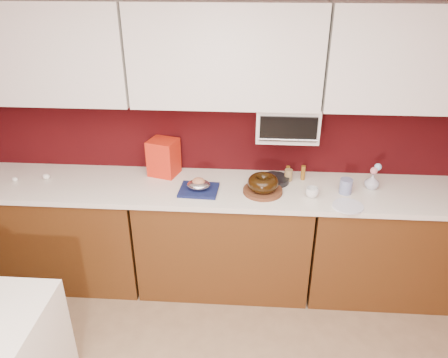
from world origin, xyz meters
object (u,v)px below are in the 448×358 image
coffee_mug (312,191)px  blue_jar (346,186)px  foil_ham_nest (199,185)px  flower_vase (372,181)px  pandoro_box (164,157)px  bundt_cake (263,183)px  toaster_oven (287,121)px

coffee_mug → blue_jar: 0.27m
foil_ham_nest → flower_vase: (1.28, 0.13, 0.01)m
foil_ham_nest → coffee_mug: 0.82m
foil_ham_nest → coffee_mug: coffee_mug is taller
pandoro_box → blue_jar: 1.41m
bundt_cake → blue_jar: bundt_cake is taller
toaster_oven → bundt_cake: bearing=-125.2°
bundt_cake → pandoro_box: bearing=161.7°
pandoro_box → flower_vase: pandoro_box is taller
toaster_oven → foil_ham_nest: (-0.63, -0.24, -0.42)m
bundt_cake → coffee_mug: bundt_cake is taller
toaster_oven → bundt_cake: size_ratio=1.98×
toaster_oven → blue_jar: size_ratio=4.08×
bundt_cake → flower_vase: 0.82m
pandoro_box → coffee_mug: size_ratio=3.25×
foil_ham_nest → flower_vase: bearing=5.9°
coffee_mug → foil_ham_nest: bearing=178.0°
bundt_cake → coffee_mug: (0.35, -0.04, -0.04)m
bundt_cake → coffee_mug: 0.36m
pandoro_box → blue_jar: pandoro_box is taller
blue_jar → flower_vase: bearing=21.9°
toaster_oven → foil_ham_nest: 0.80m
toaster_oven → flower_vase: bearing=-9.5°
foil_ham_nest → blue_jar: bearing=2.7°
foil_ham_nest → pandoro_box: 0.42m
toaster_oven → foil_ham_nest: bearing=-159.0°
pandoro_box → flower_vase: 1.60m
toaster_oven → foil_ham_nest: size_ratio=2.63×
bundt_cake → blue_jar: (0.61, 0.04, -0.02)m
foil_ham_nest → blue_jar: blue_jar is taller
bundt_cake → foil_ham_nest: bearing=-178.3°
coffee_mug → blue_jar: bearing=17.3°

